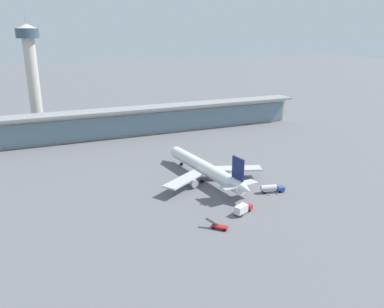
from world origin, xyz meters
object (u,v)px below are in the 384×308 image
safety_cone_alpha (268,195)px  safety_cone_echo (277,193)px  safety_cone_bravo (279,191)px  safety_cone_charlie (264,190)px  safety_cone_delta (201,204)px  airliner_on_stand (206,169)px  service_truck_near_nose_blue (271,188)px  service_truck_under_wing_red (243,209)px  service_truck_mid_apron_red (219,226)px  control_tower (32,69)px

safety_cone_alpha → safety_cone_echo: bearing=-3.5°
safety_cone_bravo → safety_cone_charlie: 5.28m
safety_cone_alpha → safety_cone_echo: size_ratio=1.00×
safety_cone_delta → safety_cone_echo: same height
airliner_on_stand → safety_cone_bravo: airliner_on_stand is taller
service_truck_near_nose_blue → service_truck_under_wing_red: size_ratio=1.17×
service_truck_under_wing_red → service_truck_mid_apron_red: bearing=-152.5°
airliner_on_stand → control_tower: bearing=117.5°
safety_cone_delta → safety_cone_echo: size_ratio=1.00×
service_truck_under_wing_red → safety_cone_charlie: (16.51, 13.13, -1.37)m
service_truck_mid_apron_red → safety_cone_delta: 17.14m
service_truck_under_wing_red → safety_cone_alpha: service_truck_under_wing_red is taller
control_tower → safety_cone_echo: bearing=-60.5°
safety_cone_alpha → safety_cone_delta: same height
service_truck_near_nose_blue → service_truck_under_wing_red: bearing=-149.7°
airliner_on_stand → service_truck_under_wing_red: size_ratio=7.37×
service_truck_near_nose_blue → safety_cone_bravo: (2.89, -0.38, -1.39)m
service_truck_mid_apron_red → control_tower: (-42.44, 142.55, 33.90)m
service_truck_mid_apron_red → service_truck_under_wing_red: bearing=27.5°
control_tower → safety_cone_alpha: size_ratio=90.62×
safety_cone_alpha → safety_cone_delta: 25.00m
airliner_on_stand → safety_cone_charlie: (14.88, -17.12, -4.36)m
airliner_on_stand → service_truck_mid_apron_red: bearing=-109.7°
service_truck_near_nose_blue → service_truck_mid_apron_red: service_truck_near_nose_blue is taller
safety_cone_charlie → safety_cone_bravo: bearing=-35.2°
airliner_on_stand → service_truck_mid_apron_red: airliner_on_stand is taller
airliner_on_stand → safety_cone_echo: airliner_on_stand is taller
control_tower → service_truck_mid_apron_red: bearing=-73.4°
airliner_on_stand → safety_cone_delta: (-11.01, -19.08, -4.36)m
control_tower → safety_cone_bravo: bearing=-59.5°
safety_cone_delta → service_truck_mid_apron_red: bearing=-96.3°
control_tower → safety_cone_echo: control_tower is taller
control_tower → safety_cone_bravo: control_tower is taller
service_truck_near_nose_blue → control_tower: control_tower is taller
safety_cone_bravo → airliner_on_stand: bearing=133.6°
control_tower → airliner_on_stand: bearing=-62.5°
airliner_on_stand → service_truck_near_nose_blue: (16.30, -19.78, -2.98)m
airliner_on_stand → safety_cone_alpha: size_ratio=79.75×
service_truck_mid_apron_red → safety_cone_charlie: bearing=34.4°
service_truck_under_wing_red → airliner_on_stand: bearing=86.9°
safety_cone_charlie → safety_cone_delta: size_ratio=1.00×
service_truck_under_wing_red → safety_cone_echo: bearing=24.3°
service_truck_near_nose_blue → safety_cone_bravo: bearing=-7.6°
safety_cone_alpha → service_truck_near_nose_blue: bearing=35.6°
safety_cone_alpha → safety_cone_bravo: size_ratio=1.00×
service_truck_under_wing_red → safety_cone_bravo: size_ratio=10.82×
safety_cone_delta → safety_cone_bravo: bearing=-2.1°
service_truck_under_wing_red → safety_cone_bravo: service_truck_under_wing_red is taller
service_truck_under_wing_red → safety_cone_echo: 20.78m
service_truck_mid_apron_red → safety_cone_alpha: 30.48m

